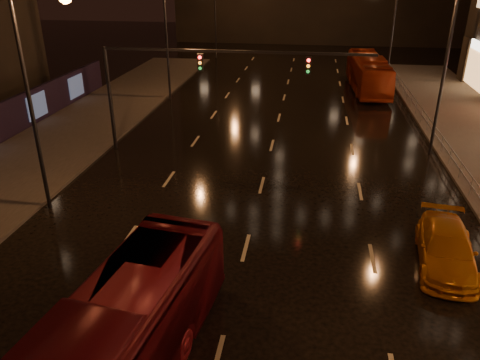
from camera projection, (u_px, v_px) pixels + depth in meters
name	position (u px, v px, depth m)	size (l,w,h in m)	color
ground	(269.00, 157.00, 27.91)	(140.00, 140.00, 0.00)	black
sidewalk_left	(11.00, 176.00, 25.22)	(7.00, 70.00, 0.15)	#38332D
traffic_signal	(183.00, 75.00, 26.62)	(15.31, 0.32, 6.20)	black
railing_right	(461.00, 166.00, 24.35)	(0.05, 56.00, 1.00)	#99999E
bus_curb	(368.00, 73.00, 42.18)	(2.61, 11.16, 3.11)	maroon
taxi_far	(446.00, 248.00, 17.59)	(1.97, 4.86, 1.41)	#C67012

